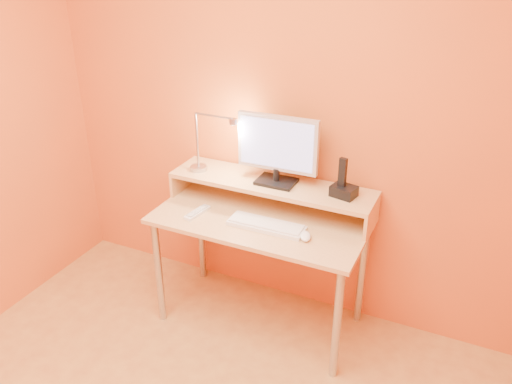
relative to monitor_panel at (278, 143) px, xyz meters
The scene contains 25 objects.
wall_back 0.21m from the monitor_panel, 100.78° to the left, with size 3.00×0.04×2.50m, color orange.
desk_leg_fl 1.05m from the monitor_panel, 144.77° to the right, with size 0.04×0.04×0.69m, color #ADAEB7.
desk_leg_fr 1.02m from the monitor_panel, 38.28° to the right, with size 0.04×0.04×0.69m, color #ADAEB7.
desk_leg_bl 0.97m from the monitor_panel, behind, with size 0.04×0.04×0.69m, color #ADAEB7.
desk_leg_br 0.93m from the monitor_panel, ahead, with size 0.04×0.04×0.69m, color #ADAEB7.
desk_lower 0.44m from the monitor_panel, 100.78° to the right, with size 1.20×0.60×0.03m, color #E0AB6E.
shelf_riser_left 0.70m from the monitor_panel, behind, with size 0.02×0.30×0.14m, color #E0AB6E.
shelf_riser_right 0.65m from the monitor_panel, ahead, with size 0.02×0.30×0.14m, color #E0AB6E.
desk_shelf 0.25m from the monitor_panel, 161.83° to the right, with size 1.20×0.30×0.03m, color #E0AB6E.
monitor_foot 0.23m from the monitor_panel, 90.00° to the right, with size 0.22×0.16×0.02m, color black.
monitor_neck 0.19m from the monitor_panel, 90.00° to the right, with size 0.04×0.04×0.07m, color black.
monitor_panel is the anchor object (origin of this frame).
monitor_back 0.02m from the monitor_panel, 90.00° to the left, with size 0.42×0.01×0.27m, color black.
monitor_screen 0.02m from the monitor_panel, 90.00° to the right, with size 0.42×0.00×0.27m, color #9298D9.
lamp_base 0.54m from the monitor_panel, behind, with size 0.10×0.10×0.03m, color #ADAEB7.
lamp_post 0.50m from the monitor_panel, behind, with size 0.01×0.01×0.33m, color #ADAEB7.
lamp_arm 0.39m from the monitor_panel, behind, with size 0.01×0.01×0.24m, color #ADAEB7.
lamp_head 0.28m from the monitor_panel, behind, with size 0.04×0.04×0.03m, color #ADAEB7.
lamp_bulb 0.27m from the monitor_panel, behind, with size 0.03×0.03×0.00m, color #FFEAC6.
phone_dock 0.45m from the monitor_panel, ahead, with size 0.13×0.10×0.06m, color black.
phone_handset 0.39m from the monitor_panel, ahead, with size 0.04×0.03×0.16m, color black.
phone_led 0.49m from the monitor_panel, ahead, with size 0.01×0.00×0.04m, color #191EFA.
keyboard 0.46m from the monitor_panel, 79.97° to the right, with size 0.43×0.14×0.02m, color white.
mouse 0.54m from the monitor_panel, 43.64° to the right, with size 0.06×0.10×0.03m, color white.
remote_control 0.60m from the monitor_panel, 144.32° to the right, with size 0.05×0.18×0.02m, color white.
Camera 1 is at (1.06, -1.14, 2.16)m, focal length 36.49 mm.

